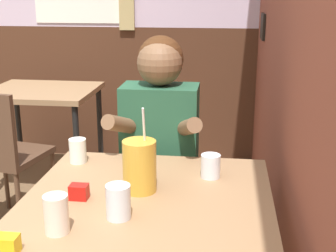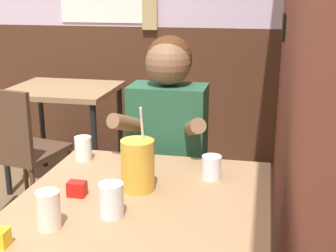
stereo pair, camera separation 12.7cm
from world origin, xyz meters
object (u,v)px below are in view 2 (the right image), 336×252
Objects in this scene: main_table at (143,219)px; chair_near_window at (17,145)px; person_seated at (168,161)px; cocktail_pitcher at (138,165)px; background_table at (64,100)px.

chair_near_window is (-1.03, 1.00, -0.14)m from main_table.
main_table is 0.62m from person_seated.
chair_near_window is 2.91× the size of cocktail_pitcher.
background_table is 0.61× the size of person_seated.
chair_near_window reaches higher than main_table.
person_seated is 4.03× the size of cocktail_pitcher.
chair_near_window is 1.39m from cocktail_pitcher.
main_table is 1.19× the size of background_table.
cocktail_pitcher reaches higher than main_table.
chair_near_window is 1.06m from person_seated.
person_seated is (0.98, -1.04, -0.00)m from background_table.
background_table is 1.87m from cocktail_pitcher.
main_table is 1.44m from chair_near_window.
person_seated is at bearing 93.94° from main_table.
person_seated reaches higher than main_table.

